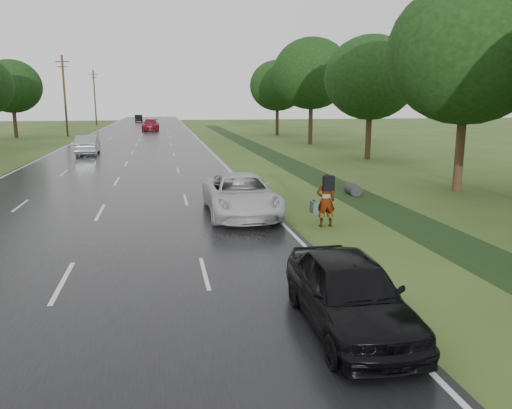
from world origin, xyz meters
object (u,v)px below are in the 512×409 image
(white_pickup, at_px, (241,195))
(dark_sedan, at_px, (349,292))
(pedestrian, at_px, (325,200))
(silver_sedan, at_px, (88,145))

(white_pickup, distance_m, dark_sedan, 10.35)
(pedestrian, bearing_deg, silver_sedan, -65.07)
(pedestrian, height_order, white_pickup, pedestrian)
(dark_sedan, distance_m, silver_sedan, 36.40)
(white_pickup, bearing_deg, dark_sedan, -87.29)
(pedestrian, xyz_separation_m, silver_sedan, (-11.73, 27.12, -0.15))
(white_pickup, xyz_separation_m, dark_sedan, (0.50, -10.33, -0.04))
(dark_sedan, height_order, silver_sedan, silver_sedan)
(white_pickup, relative_size, silver_sedan, 1.18)
(white_pickup, height_order, silver_sedan, silver_sedan)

